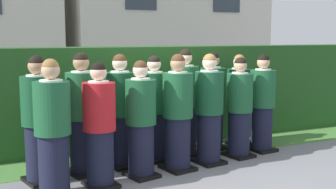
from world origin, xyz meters
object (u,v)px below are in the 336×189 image
(student_front_row_6, at_px, (262,105))
(student_rear_row_5, at_px, (212,103))
(student_front_row_0, at_px, (53,132))
(student_rear_row_0, at_px, (39,123))
(student_front_row_4, at_px, (209,112))
(student_rear_row_4, at_px, (185,105))
(student_front_row_2, at_px, (141,122))
(student_front_row_3, at_px, (178,115))
(student_rear_row_3, at_px, (154,111))
(student_rear_row_6, at_px, (238,102))
(student_rear_row_2, at_px, (120,114))
(student_in_red_blazer, at_px, (100,128))
(student_rear_row_1, at_px, (83,117))
(student_front_row_5, at_px, (239,110))

(student_front_row_6, height_order, student_rear_row_5, student_rear_row_5)
(student_front_row_0, distance_m, student_rear_row_0, 0.59)
(student_front_row_4, distance_m, student_rear_row_5, 0.84)
(student_front_row_0, bearing_deg, student_front_row_6, 11.05)
(student_front_row_4, height_order, student_rear_row_4, student_rear_row_4)
(student_front_row_2, xyz_separation_m, student_front_row_3, (0.59, 0.08, 0.04))
(student_front_row_6, distance_m, student_rear_row_5, 0.82)
(student_front_row_2, relative_size, student_rear_row_3, 0.98)
(student_rear_row_4, xyz_separation_m, student_rear_row_6, (1.15, 0.19, -0.05))
(student_front_row_6, relative_size, student_rear_row_6, 1.01)
(student_front_row_2, bearing_deg, student_front_row_4, 8.90)
(student_rear_row_2, height_order, student_rear_row_4, student_rear_row_4)
(student_in_red_blazer, relative_size, student_front_row_4, 0.96)
(student_front_row_2, xyz_separation_m, student_front_row_4, (1.15, 0.18, 0.03))
(student_rear_row_1, bearing_deg, student_in_red_blazer, -82.78)
(student_front_row_5, bearing_deg, student_in_red_blazer, -169.65)
(student_front_row_5, bearing_deg, student_rear_row_1, 176.22)
(student_rear_row_6, bearing_deg, student_rear_row_1, -169.87)
(student_rear_row_3, distance_m, student_rear_row_4, 0.59)
(student_rear_row_2, bearing_deg, student_front_row_0, -143.49)
(student_rear_row_2, xyz_separation_m, student_rear_row_5, (1.72, 0.31, -0.00))
(student_rear_row_1, distance_m, student_rear_row_2, 0.59)
(student_rear_row_4, bearing_deg, student_front_row_2, -143.70)
(student_in_red_blazer, height_order, student_rear_row_3, student_rear_row_3)
(student_front_row_5, distance_m, student_front_row_6, 0.57)
(student_front_row_2, bearing_deg, student_rear_row_2, 100.36)
(student_front_row_0, xyz_separation_m, student_front_row_4, (2.35, 0.43, 0.00))
(student_rear_row_0, distance_m, student_rear_row_3, 1.77)
(student_front_row_6, xyz_separation_m, student_rear_row_4, (-1.26, 0.33, 0.05))
(student_front_row_5, xyz_separation_m, student_rear_row_0, (-3.04, 0.05, 0.04))
(student_rear_row_6, bearing_deg, student_front_row_4, -143.12)
(student_rear_row_3, relative_size, student_rear_row_4, 0.95)
(student_front_row_0, bearing_deg, student_rear_row_3, 28.42)
(student_front_row_0, bearing_deg, student_rear_row_2, 36.51)
(student_rear_row_0, relative_size, student_rear_row_2, 1.01)
(student_front_row_4, relative_size, student_rear_row_6, 1.04)
(student_rear_row_3, bearing_deg, student_front_row_6, -6.64)
(student_in_red_blazer, relative_size, student_front_row_6, 0.99)
(student_front_row_5, relative_size, student_rear_row_6, 0.99)
(student_front_row_2, bearing_deg, student_rear_row_1, 146.88)
(student_front_row_0, height_order, student_front_row_6, student_front_row_0)
(student_front_row_2, bearing_deg, student_rear_row_5, 28.49)
(student_in_red_blazer, height_order, student_front_row_3, student_front_row_3)
(student_front_row_5, height_order, student_rear_row_3, student_rear_row_3)
(student_front_row_5, height_order, student_rear_row_0, student_rear_row_0)
(student_front_row_0, bearing_deg, student_front_row_5, 10.22)
(student_rear_row_4, bearing_deg, student_rear_row_1, -169.53)
(student_front_row_3, xyz_separation_m, student_rear_row_6, (1.60, 0.88, -0.03))
(student_in_red_blazer, distance_m, student_front_row_4, 1.79)
(student_in_red_blazer, height_order, student_rear_row_6, student_rear_row_6)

